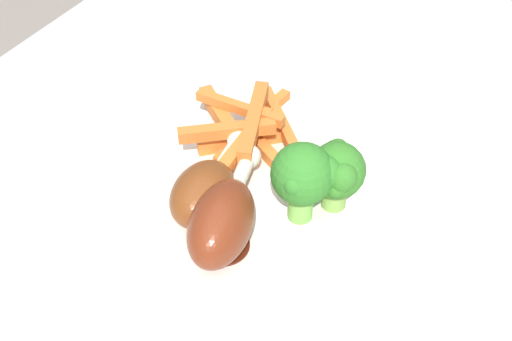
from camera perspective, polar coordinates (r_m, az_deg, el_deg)
dining_table at (r=0.63m, az=1.27°, el=-9.81°), size 0.93×0.69×0.72m
dinner_plate at (r=0.52m, az=-0.00°, el=-2.14°), size 0.29×0.29×0.01m
broccoli_floret_front at (r=0.48m, az=7.10°, el=0.08°), size 0.05×0.04×0.06m
broccoli_floret_middle at (r=0.47m, az=4.40°, el=-0.43°), size 0.05×0.05×0.07m
carrot_fries_pile at (r=0.55m, az=-0.83°, el=3.59°), size 0.15×0.13×0.03m
chicken_drumstick_near at (r=0.49m, az=-4.41°, el=-1.69°), size 0.11×0.05×0.04m
chicken_drumstick_far at (r=0.46m, az=-3.06°, el=-4.23°), size 0.13×0.06×0.05m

